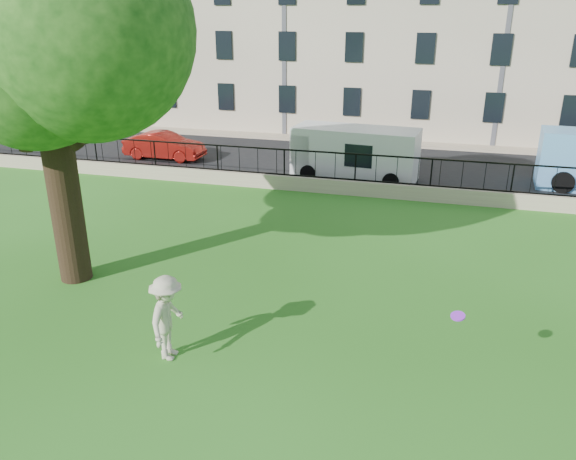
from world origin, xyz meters
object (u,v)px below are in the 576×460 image
(tree, at_px, (33,3))
(white_van, at_px, (355,154))
(red_sedan, at_px, (164,146))
(frisbee, at_px, (458,316))
(man, at_px, (168,318))

(tree, relative_size, white_van, 1.97)
(tree, bearing_deg, red_sedan, 106.33)
(frisbee, height_order, white_van, white_van)
(tree, relative_size, frisbee, 39.84)
(tree, xyz_separation_m, man, (4.47, -2.90, -6.27))
(frisbee, bearing_deg, man, -177.04)
(tree, relative_size, red_sedan, 2.63)
(tree, bearing_deg, white_van, 63.48)
(tree, xyz_separation_m, white_van, (6.07, 12.15, -6.08))
(tree, height_order, man, tree)
(tree, height_order, white_van, tree)
(man, xyz_separation_m, white_van, (1.60, 15.06, 0.18))
(tree, bearing_deg, frisbee, -14.12)
(man, xyz_separation_m, red_sedan, (-8.32, 16.06, -0.29))
(man, bearing_deg, red_sedan, 24.12)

